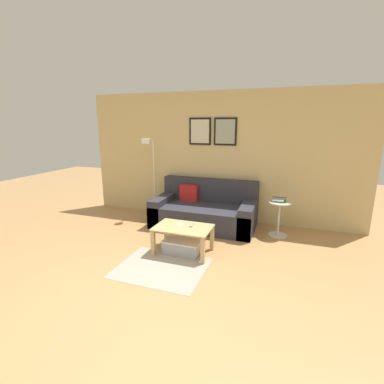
{
  "coord_description": "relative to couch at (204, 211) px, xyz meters",
  "views": [
    {
      "loc": [
        1.37,
        -2.37,
        1.91
      ],
      "look_at": [
        -0.09,
        1.75,
        0.85
      ],
      "focal_mm": 26.0,
      "sensor_mm": 36.0,
      "label": 1
    }
  ],
  "objects": [
    {
      "name": "floor_lamp",
      "position": [
        -1.23,
        0.18,
        0.66
      ],
      "size": [
        0.25,
        0.53,
        1.64
      ],
      "color": "white",
      "rests_on": "ground_plane"
    },
    {
      "name": "wall_back",
      "position": [
        0.11,
        0.51,
        1.0
      ],
      "size": [
        5.6,
        0.09,
        2.55
      ],
      "color": "tan",
      "rests_on": "ground_plane"
    },
    {
      "name": "book_stack",
      "position": [
        1.36,
        -0.06,
        0.37
      ],
      "size": [
        0.24,
        0.17,
        0.07
      ],
      "color": "#387F4C",
      "rests_on": "side_table"
    },
    {
      "name": "side_table",
      "position": [
        1.37,
        -0.07,
        0.09
      ],
      "size": [
        0.38,
        0.38,
        0.62
      ],
      "color": "silver",
      "rests_on": "ground_plane"
    },
    {
      "name": "cell_phone",
      "position": [
        -0.05,
        -1.16,
        0.13
      ],
      "size": [
        0.07,
        0.14,
        0.01
      ],
      "primitive_type": "cube",
      "rotation": [
        0.0,
        0.0,
        0.02
      ],
      "color": "silver",
      "rests_on": "coffee_table"
    },
    {
      "name": "storage_bin",
      "position": [
        0.03,
        -1.24,
        -0.18
      ],
      "size": [
        0.56,
        0.41,
        0.21
      ],
      "color": "#9EA3A8",
      "rests_on": "ground_plane"
    },
    {
      "name": "ground_plane",
      "position": [
        0.11,
        -2.54,
        -0.29
      ],
      "size": [
        16.0,
        16.0,
        0.0
      ],
      "primitive_type": "plane",
      "color": "tan"
    },
    {
      "name": "couch",
      "position": [
        0.0,
        0.0,
        0.0
      ],
      "size": [
        1.92,
        0.99,
        0.86
      ],
      "color": "#2D2D38",
      "rests_on": "ground_plane"
    },
    {
      "name": "remote_control",
      "position": [
        0.16,
        -1.16,
        0.14
      ],
      "size": [
        0.04,
        0.15,
        0.02
      ],
      "primitive_type": "cube",
      "rotation": [
        0.0,
        0.0,
        0.01
      ],
      "color": "#99999E",
      "rests_on": "coffee_table"
    },
    {
      "name": "coffee_table",
      "position": [
        0.04,
        -1.25,
        0.05
      ],
      "size": [
        0.85,
        0.55,
        0.42
      ],
      "color": "tan",
      "rests_on": "ground_plane"
    },
    {
      "name": "area_rug",
      "position": [
        -0.07,
        -1.79,
        -0.28
      ],
      "size": [
        1.19,
        0.99,
        0.01
      ],
      "primitive_type": "cube",
      "color": "#A39989",
      "rests_on": "ground_plane"
    }
  ]
}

